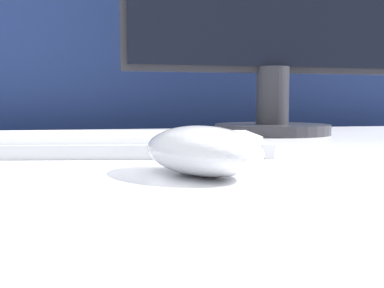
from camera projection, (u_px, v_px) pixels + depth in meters
The scene contains 3 objects.
partition_panel at pixel (114, 195), 1.22m from camera, with size 5.00×0.03×1.14m.
computer_mouse_near at pixel (202, 150), 0.38m from camera, with size 0.12×0.15×0.04m.
keyboard at pixel (114, 144), 0.55m from camera, with size 0.39×0.21×0.02m.
Camera 1 is at (-0.04, -0.59, 0.82)m, focal length 42.00 mm.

